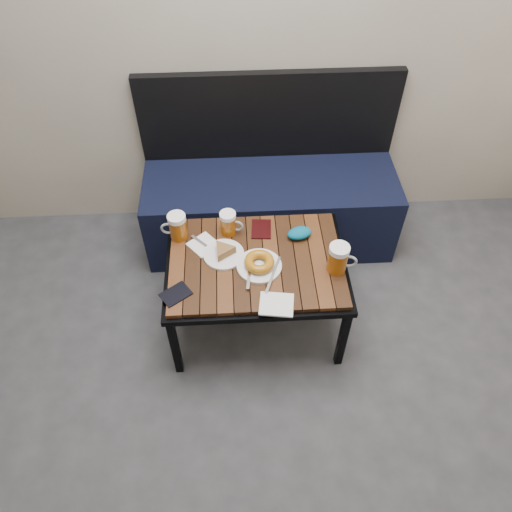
{
  "coord_description": "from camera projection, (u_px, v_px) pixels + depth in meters",
  "views": [
    {
      "loc": [
        0.02,
        -0.37,
        2.21
      ],
      "look_at": [
        0.11,
        1.14,
        0.5
      ],
      "focal_mm": 35.0,
      "sensor_mm": 36.0,
      "label": 1
    }
  ],
  "objects": [
    {
      "name": "passport_burgundy",
      "position": [
        261.0,
        229.0,
        2.43
      ],
      "size": [
        0.1,
        0.14,
        0.01
      ],
      "primitive_type": "cube",
      "rotation": [
        0.0,
        0.0,
        -0.08
      ],
      "color": "black",
      "rests_on": "cafe_table"
    },
    {
      "name": "room_shell",
      "position": [
        218.0,
        68.0,
        0.92
      ],
      "size": [
        4.0,
        4.0,
        4.0
      ],
      "color": "gray",
      "rests_on": "ground"
    },
    {
      "name": "cafe_table",
      "position": [
        256.0,
        266.0,
        2.33
      ],
      "size": [
        0.84,
        0.62,
        0.47
      ],
      "color": "black",
      "rests_on": "ground"
    },
    {
      "name": "bench",
      "position": [
        270.0,
        201.0,
        2.87
      ],
      "size": [
        1.4,
        0.5,
        0.95
      ],
      "color": "black",
      "rests_on": "ground"
    },
    {
      "name": "napkin_left",
      "position": [
        204.0,
        245.0,
        2.36
      ],
      "size": [
        0.17,
        0.17,
        0.01
      ],
      "rotation": [
        0.0,
        0.0,
        0.69
      ],
      "color": "white",
      "rests_on": "cafe_table"
    },
    {
      "name": "beer_mug_right",
      "position": [
        339.0,
        258.0,
        2.21
      ],
      "size": [
        0.14,
        0.1,
        0.15
      ],
      "rotation": [
        0.0,
        0.0,
        -0.18
      ],
      "color": "#92470B",
      "rests_on": "cafe_table"
    },
    {
      "name": "napkin_right",
      "position": [
        276.0,
        304.0,
        2.13
      ],
      "size": [
        0.16,
        0.14,
        0.01
      ],
      "rotation": [
        0.0,
        0.0,
        -0.15
      ],
      "color": "white",
      "rests_on": "cafe_table"
    },
    {
      "name": "plate_bagel",
      "position": [
        259.0,
        264.0,
        2.25
      ],
      "size": [
        0.21,
        0.27,
        0.06
      ],
      "color": "white",
      "rests_on": "cafe_table"
    },
    {
      "name": "knit_pouch",
      "position": [
        299.0,
        233.0,
        2.38
      ],
      "size": [
        0.13,
        0.1,
        0.05
      ],
      "primitive_type": "ellipsoid",
      "rotation": [
        0.0,
        0.0,
        0.25
      ],
      "color": "#055789",
      "rests_on": "cafe_table"
    },
    {
      "name": "beer_mug_left",
      "position": [
        177.0,
        226.0,
        2.35
      ],
      "size": [
        0.13,
        0.09,
        0.14
      ],
      "rotation": [
        0.0,
        0.0,
        3.11
      ],
      "color": "#92470B",
      "rests_on": "cafe_table"
    },
    {
      "name": "beer_mug_centre",
      "position": [
        229.0,
        223.0,
        2.37
      ],
      "size": [
        0.12,
        0.09,
        0.12
      ],
      "rotation": [
        0.0,
        0.0,
        -0.22
      ],
      "color": "#92470B",
      "rests_on": "cafe_table"
    },
    {
      "name": "passport_navy",
      "position": [
        176.0,
        294.0,
        2.17
      ],
      "size": [
        0.15,
        0.15,
        0.01
      ],
      "primitive_type": "cube",
      "rotation": [
        0.0,
        0.0,
        -0.95
      ],
      "color": "black",
      "rests_on": "cafe_table"
    },
    {
      "name": "plate_pie",
      "position": [
        224.0,
        252.0,
        2.3
      ],
      "size": [
        0.19,
        0.19,
        0.05
      ],
      "color": "white",
      "rests_on": "cafe_table"
    }
  ]
}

